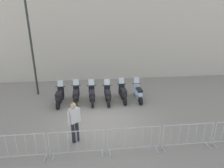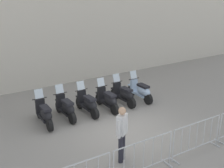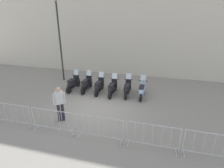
# 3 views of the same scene
# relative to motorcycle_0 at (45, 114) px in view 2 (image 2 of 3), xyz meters

# --- Properties ---
(ground_plane) EXTENTS (120.00, 120.00, 0.00)m
(ground_plane) POSITION_rel_motorcycle_0_xyz_m (2.44, -1.77, -0.45)
(ground_plane) COLOR gray
(motorcycle_0) EXTENTS (0.56, 1.72, 1.24)m
(motorcycle_0) POSITION_rel_motorcycle_0_xyz_m (0.00, 0.00, 0.00)
(motorcycle_0) COLOR black
(motorcycle_0) RESTS_ON ground
(motorcycle_1) EXTENTS (0.58, 1.73, 1.24)m
(motorcycle_1) POSITION_rel_motorcycle_0_xyz_m (0.89, 0.19, 0.00)
(motorcycle_1) COLOR black
(motorcycle_1) RESTS_ON ground
(motorcycle_2) EXTENTS (0.59, 1.72, 1.24)m
(motorcycle_2) POSITION_rel_motorcycle_0_xyz_m (1.79, 0.18, 0.00)
(motorcycle_2) COLOR black
(motorcycle_2) RESTS_ON ground
(motorcycle_3) EXTENTS (0.56, 1.73, 1.24)m
(motorcycle_3) POSITION_rel_motorcycle_0_xyz_m (2.69, 0.21, 0.00)
(motorcycle_3) COLOR black
(motorcycle_3) RESTS_ON ground
(motorcycle_4) EXTENTS (0.61, 1.72, 1.24)m
(motorcycle_4) POSITION_rel_motorcycle_0_xyz_m (3.57, 0.44, 0.00)
(motorcycle_4) COLOR black
(motorcycle_4) RESTS_ON ground
(motorcycle_5) EXTENTS (0.58, 1.73, 1.24)m
(motorcycle_5) POSITION_rel_motorcycle_0_xyz_m (4.47, 0.50, 0.00)
(motorcycle_5) COLOR black
(motorcycle_5) RESTS_ON ground
(barrier_segment_2) EXTENTS (1.97, 0.62, 1.07)m
(barrier_segment_2) POSITION_rel_motorcycle_0_xyz_m (1.64, -4.19, 0.07)
(barrier_segment_2) COLOR #B2B5B7
(barrier_segment_2) RESTS_ON ground
(barrier_segment_3) EXTENTS (1.97, 0.62, 1.07)m
(barrier_segment_3) POSITION_rel_motorcycle_0_xyz_m (3.69, -3.99, 0.07)
(barrier_segment_3) COLOR #B2B5B7
(barrier_segment_3) RESTS_ON ground
(officer_near_row_end) EXTENTS (0.44, 0.40, 1.73)m
(officer_near_row_end) POSITION_rel_motorcycle_0_xyz_m (1.43, -3.34, 0.53)
(officer_near_row_end) COLOR #23232D
(officer_near_row_end) RESTS_ON ground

